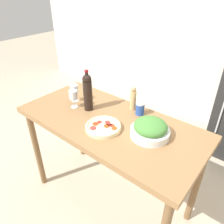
% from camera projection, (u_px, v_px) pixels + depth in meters
% --- Properties ---
extents(ground_plane, '(14.00, 14.00, 0.00)m').
position_uv_depth(ground_plane, '(110.00, 198.00, 2.19)').
color(ground_plane, '#BCAD93').
extents(wall_back, '(6.40, 0.06, 2.60)m').
position_uv_depth(wall_back, '(208.00, 31.00, 2.81)').
color(wall_back, silver).
rests_on(wall_back, ground_plane).
extents(prep_counter, '(1.49, 0.70, 0.94)m').
position_uv_depth(prep_counter, '(109.00, 132.00, 1.76)').
color(prep_counter, olive).
rests_on(prep_counter, ground_plane).
extents(wine_bottle, '(0.08, 0.08, 0.35)m').
position_uv_depth(wine_bottle, '(88.00, 92.00, 1.76)').
color(wine_bottle, black).
rests_on(wine_bottle, prep_counter).
extents(wine_glass_near, '(0.07, 0.07, 0.16)m').
position_uv_depth(wine_glass_near, '(73.00, 96.00, 1.82)').
color(wine_glass_near, silver).
rests_on(wine_glass_near, prep_counter).
extents(wine_glass_far, '(0.07, 0.07, 0.16)m').
position_uv_depth(wine_glass_far, '(74.00, 90.00, 1.91)').
color(wine_glass_far, silver).
rests_on(wine_glass_far, prep_counter).
extents(pepper_mill, '(0.05, 0.05, 0.20)m').
position_uv_depth(pepper_mill, '(133.00, 99.00, 1.80)').
color(pepper_mill, tan).
rests_on(pepper_mill, prep_counter).
extents(salad_bowl, '(0.27, 0.27, 0.13)m').
position_uv_depth(salad_bowl, '(150.00, 129.00, 1.51)').
color(salad_bowl, white).
rests_on(salad_bowl, prep_counter).
extents(homemade_pizza, '(0.26, 0.26, 0.04)m').
position_uv_depth(homemade_pizza, '(103.00, 127.00, 1.59)').
color(homemade_pizza, beige).
rests_on(homemade_pizza, prep_counter).
extents(salt_canister, '(0.07, 0.07, 0.10)m').
position_uv_depth(salt_canister, '(140.00, 108.00, 1.75)').
color(salt_canister, '#284CA3').
rests_on(salt_canister, prep_counter).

